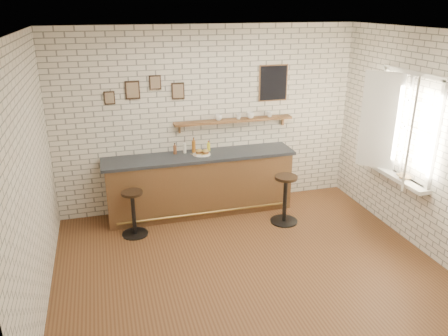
{
  "coord_description": "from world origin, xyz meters",
  "views": [
    {
      "loc": [
        -1.67,
        -4.78,
        3.3
      ],
      "look_at": [
        -0.06,
        0.9,
        1.05
      ],
      "focal_mm": 35.0,
      "sensor_mm": 36.0,
      "label": 1
    }
  ],
  "objects_px": {
    "shelf_cup_b": "(238,117)",
    "shelf_cup_c": "(250,115)",
    "shelf_cup_d": "(270,114)",
    "bar_stool_right": "(285,198)",
    "bitters_bottle_amber": "(194,146)",
    "shelf_cup_a": "(219,118)",
    "book_lower": "(399,176)",
    "bar_counter": "(200,184)",
    "bitters_bottle_brown": "(175,149)",
    "sandwich_plate": "(202,154)",
    "book_upper": "(399,175)",
    "bitters_bottle_white": "(185,148)",
    "bar_stool_left": "(133,212)",
    "ciabatta_sandwich": "(202,152)",
    "condiment_bottle_yellow": "(209,147)"
  },
  "relations": [
    {
      "from": "sandwich_plate",
      "to": "bitters_bottle_white",
      "type": "distance_m",
      "value": 0.3
    },
    {
      "from": "condiment_bottle_yellow",
      "to": "shelf_cup_b",
      "type": "distance_m",
      "value": 0.7
    },
    {
      "from": "bitters_bottle_brown",
      "to": "bitters_bottle_amber",
      "type": "distance_m",
      "value": 0.31
    },
    {
      "from": "bar_counter",
      "to": "bitters_bottle_amber",
      "type": "bearing_deg",
      "value": 111.89
    },
    {
      "from": "bitters_bottle_white",
      "to": "shelf_cup_c",
      "type": "distance_m",
      "value": 1.22
    },
    {
      "from": "bitters_bottle_amber",
      "to": "shelf_cup_a",
      "type": "xyz_separation_m",
      "value": [
        0.43,
        0.05,
        0.44
      ]
    },
    {
      "from": "bitters_bottle_white",
      "to": "bitters_bottle_amber",
      "type": "height_order",
      "value": "bitters_bottle_amber"
    },
    {
      "from": "shelf_cup_d",
      "to": "book_lower",
      "type": "xyz_separation_m",
      "value": [
        1.35,
        -1.74,
        -0.61
      ]
    },
    {
      "from": "ciabatta_sandwich",
      "to": "bitters_bottle_amber",
      "type": "height_order",
      "value": "bitters_bottle_amber"
    },
    {
      "from": "shelf_cup_b",
      "to": "book_lower",
      "type": "xyz_separation_m",
      "value": [
        1.9,
        -1.74,
        -0.6
      ]
    },
    {
      "from": "bitters_bottle_brown",
      "to": "bar_stool_left",
      "type": "bearing_deg",
      "value": -139.94
    },
    {
      "from": "condiment_bottle_yellow",
      "to": "sandwich_plate",
      "type": "bearing_deg",
      "value": -135.61
    },
    {
      "from": "ciabatta_sandwich",
      "to": "shelf_cup_b",
      "type": "height_order",
      "value": "shelf_cup_b"
    },
    {
      "from": "condiment_bottle_yellow",
      "to": "shelf_cup_a",
      "type": "relative_size",
      "value": 1.42
    },
    {
      "from": "bitters_bottle_brown",
      "to": "shelf_cup_a",
      "type": "distance_m",
      "value": 0.88
    },
    {
      "from": "bitters_bottle_white",
      "to": "shelf_cup_d",
      "type": "bearing_deg",
      "value": 1.95
    },
    {
      "from": "sandwich_plate",
      "to": "shelf_cup_b",
      "type": "xyz_separation_m",
      "value": [
        0.68,
        0.2,
        0.53
      ]
    },
    {
      "from": "sandwich_plate",
      "to": "bitters_bottle_amber",
      "type": "xyz_separation_m",
      "value": [
        -0.09,
        0.15,
        0.1
      ]
    },
    {
      "from": "condiment_bottle_yellow",
      "to": "shelf_cup_a",
      "type": "height_order",
      "value": "shelf_cup_a"
    },
    {
      "from": "shelf_cup_a",
      "to": "bar_counter",
      "type": "bearing_deg",
      "value": -153.17
    },
    {
      "from": "bar_counter",
      "to": "bitters_bottle_brown",
      "type": "bearing_deg",
      "value": 157.94
    },
    {
      "from": "ciabatta_sandwich",
      "to": "book_upper",
      "type": "relative_size",
      "value": 1.05
    },
    {
      "from": "bitters_bottle_amber",
      "to": "condiment_bottle_yellow",
      "type": "xyz_separation_m",
      "value": [
        0.25,
        0.0,
        -0.03
      ]
    },
    {
      "from": "shelf_cup_a",
      "to": "book_lower",
      "type": "bearing_deg",
      "value": -39.2
    },
    {
      "from": "sandwich_plate",
      "to": "bitters_bottle_brown",
      "type": "distance_m",
      "value": 0.44
    },
    {
      "from": "ciabatta_sandwich",
      "to": "shelf_cup_d",
      "type": "relative_size",
      "value": 2.24
    },
    {
      "from": "bar_stool_right",
      "to": "book_lower",
      "type": "relative_size",
      "value": 3.82
    },
    {
      "from": "bar_counter",
      "to": "shelf_cup_d",
      "type": "distance_m",
      "value": 1.65
    },
    {
      "from": "bitters_bottle_brown",
      "to": "shelf_cup_a",
      "type": "bearing_deg",
      "value": 3.87
    },
    {
      "from": "bar_counter",
      "to": "bitters_bottle_brown",
      "type": "height_order",
      "value": "bitters_bottle_brown"
    },
    {
      "from": "shelf_cup_a",
      "to": "shelf_cup_d",
      "type": "bearing_deg",
      "value": -1.48
    },
    {
      "from": "bar_counter",
      "to": "condiment_bottle_yellow",
      "type": "relative_size",
      "value": 18.17
    },
    {
      "from": "condiment_bottle_yellow",
      "to": "bar_stool_left",
      "type": "height_order",
      "value": "condiment_bottle_yellow"
    },
    {
      "from": "bitters_bottle_amber",
      "to": "bar_counter",
      "type": "bearing_deg",
      "value": -68.11
    },
    {
      "from": "shelf_cup_c",
      "to": "shelf_cup_d",
      "type": "distance_m",
      "value": 0.34
    },
    {
      "from": "shelf_cup_a",
      "to": "bar_stool_left",
      "type": "bearing_deg",
      "value": -156.81
    },
    {
      "from": "bitters_bottle_white",
      "to": "bar_stool_left",
      "type": "bearing_deg",
      "value": -145.19
    },
    {
      "from": "shelf_cup_b",
      "to": "shelf_cup_c",
      "type": "xyz_separation_m",
      "value": [
        0.21,
        0.0,
        0.01
      ]
    },
    {
      "from": "bitters_bottle_brown",
      "to": "bar_stool_right",
      "type": "bearing_deg",
      "value": -29.22
    },
    {
      "from": "sandwich_plate",
      "to": "ciabatta_sandwich",
      "type": "xyz_separation_m",
      "value": [
        0.01,
        0.0,
        0.04
      ]
    },
    {
      "from": "bitters_bottle_white",
      "to": "condiment_bottle_yellow",
      "type": "xyz_separation_m",
      "value": [
        0.4,
        -0.0,
        -0.01
      ]
    },
    {
      "from": "shelf_cup_a",
      "to": "book_lower",
      "type": "height_order",
      "value": "shelf_cup_a"
    },
    {
      "from": "book_lower",
      "to": "book_upper",
      "type": "height_order",
      "value": "book_upper"
    },
    {
      "from": "bar_stool_right",
      "to": "shelf_cup_a",
      "type": "bearing_deg",
      "value": 131.69
    },
    {
      "from": "shelf_cup_c",
      "to": "book_lower",
      "type": "distance_m",
      "value": 2.5
    },
    {
      "from": "shelf_cup_b",
      "to": "shelf_cup_d",
      "type": "relative_size",
      "value": 0.89
    },
    {
      "from": "bar_counter",
      "to": "sandwich_plate",
      "type": "bearing_deg",
      "value": -1.35
    },
    {
      "from": "book_upper",
      "to": "shelf_cup_c",
      "type": "bearing_deg",
      "value": 173.1
    },
    {
      "from": "bar_counter",
      "to": "sandwich_plate",
      "type": "relative_size",
      "value": 11.07
    },
    {
      "from": "shelf_cup_d",
      "to": "bar_stool_right",
      "type": "bearing_deg",
      "value": -86.55
    }
  ]
}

